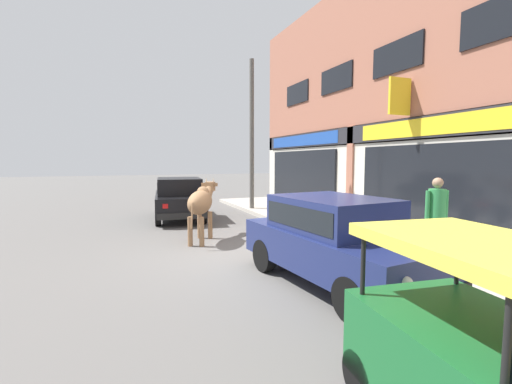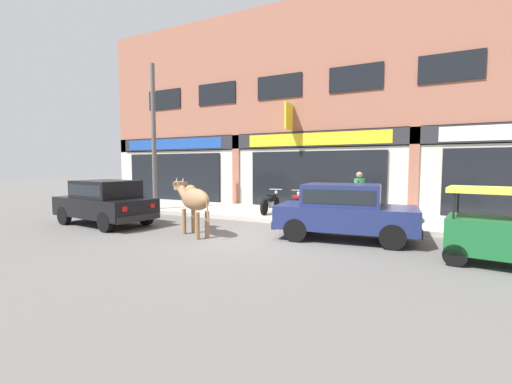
# 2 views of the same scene
# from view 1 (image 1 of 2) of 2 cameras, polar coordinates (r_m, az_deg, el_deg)

# --- Properties ---
(ground_plane) EXTENTS (90.00, 90.00, 0.00)m
(ground_plane) POSITION_cam_1_polar(r_m,az_deg,el_deg) (7.83, -2.42, -10.07)
(ground_plane) COLOR #605E5B
(sidewalk) EXTENTS (19.00, 3.68, 0.14)m
(sidewalk) POSITION_cam_1_polar(r_m,az_deg,el_deg) (9.89, 20.38, -6.73)
(sidewalk) COLOR #B7AFA3
(sidewalk) RESTS_ON ground
(shop_building) EXTENTS (23.00, 1.40, 8.97)m
(shop_building) POSITION_cam_1_polar(r_m,az_deg,el_deg) (11.43, 29.18, 15.67)
(shop_building) COLOR #9E604C
(shop_building) RESTS_ON ground
(cow) EXTENTS (1.95, 1.25, 1.61)m
(cow) POSITION_cam_1_polar(r_m,az_deg,el_deg) (8.82, -9.11, -1.73)
(cow) COLOR #936B47
(cow) RESTS_ON ground
(car_0) EXTENTS (3.73, 1.94, 1.46)m
(car_0) POSITION_cam_1_polar(r_m,az_deg,el_deg) (5.89, 12.94, -7.16)
(car_0) COLOR black
(car_0) RESTS_ON ground
(car_1) EXTENTS (3.74, 1.99, 1.46)m
(car_1) POSITION_cam_1_polar(r_m,az_deg,el_deg) (12.37, -12.68, -0.70)
(car_1) COLOR black
(car_1) RESTS_ON ground
(auto_rickshaw) EXTENTS (2.07, 1.37, 1.52)m
(auto_rickshaw) POSITION_cam_1_polar(r_m,az_deg,el_deg) (3.06, 34.30, -22.99)
(auto_rickshaw) COLOR black
(auto_rickshaw) RESTS_ON ground
(motorcycle_0) EXTENTS (0.52, 1.81, 0.88)m
(motorcycle_0) POSITION_cam_1_polar(r_m,az_deg,el_deg) (10.30, 14.89, -3.53)
(motorcycle_0) COLOR black
(motorcycle_0) RESTS_ON sidewalk
(motorcycle_1) EXTENTS (0.60, 1.80, 0.88)m
(motorcycle_1) POSITION_cam_1_polar(r_m,az_deg,el_deg) (9.45, 18.36, -4.40)
(motorcycle_1) COLOR black
(motorcycle_1) RESTS_ON sidewalk
(pedestrian) EXTENTS (0.32, 0.49, 1.60)m
(pedestrian) POSITION_cam_1_polar(r_m,az_deg,el_deg) (7.49, 27.88, -2.58)
(pedestrian) COLOR #2D2D33
(pedestrian) RESTS_ON sidewalk
(utility_pole) EXTENTS (0.18, 0.18, 5.91)m
(utility_pole) POSITION_cam_1_polar(r_m,az_deg,el_deg) (13.86, -0.71, 9.49)
(utility_pole) COLOR #595651
(utility_pole) RESTS_ON sidewalk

